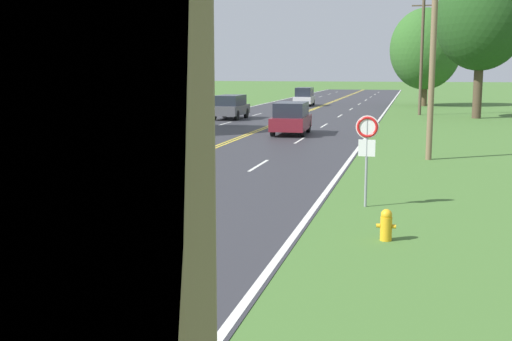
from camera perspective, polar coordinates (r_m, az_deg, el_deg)
fire_hydrant at (r=13.89m, az=11.50°, el=-4.73°), size 0.41×0.25×0.68m
traffic_sign at (r=16.94m, az=9.84°, el=2.82°), size 0.60×0.10×2.42m
utility_pole_midground at (r=26.58m, az=15.52°, el=11.74°), size 1.80×0.24×9.73m
utility_pole_far at (r=52.99m, az=14.52°, el=9.90°), size 1.80×0.24×9.13m
tree_left_verge at (r=66.44m, az=14.83°, el=10.40°), size 6.93×6.93×9.60m
tree_behind_sign at (r=50.65m, az=19.41°, el=12.61°), size 6.58×6.58×11.06m
tree_mid_treeline at (r=36.99m, az=-17.47°, el=13.46°), size 6.98×6.98×10.79m
car_dark_blue_suv_approaching at (r=23.46m, az=-17.01°, el=2.07°), size 1.88×4.55×1.75m
car_maroon_van_mid_near at (r=35.86m, az=3.15°, el=4.70°), size 2.01×4.22×1.79m
car_dark_grey_suv_mid_far at (r=47.16m, az=-2.29°, el=5.72°), size 1.92×4.18×1.75m
car_silver_van_receding at (r=64.64m, az=4.32°, el=6.59°), size 1.96×4.49×1.82m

